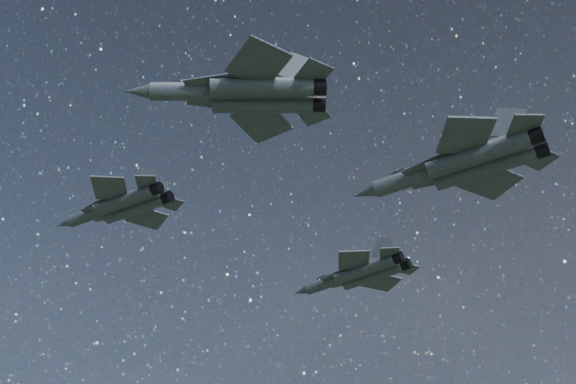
% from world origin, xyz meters
% --- Properties ---
extents(jet_lead, '(15.99, 11.26, 4.04)m').
position_xyz_m(jet_lead, '(-13.88, -6.29, 155.09)').
color(jet_lead, '#353D43').
extents(jet_left, '(17.38, 11.93, 4.36)m').
position_xyz_m(jet_left, '(5.16, 17.84, 154.94)').
color(jet_left, '#353D43').
extents(jet_right, '(18.32, 12.05, 4.70)m').
position_xyz_m(jet_right, '(6.27, -16.37, 154.83)').
color(jet_right, '#353D43').
extents(jet_slot, '(19.88, 13.94, 5.01)m').
position_xyz_m(jet_slot, '(22.01, -1.86, 152.61)').
color(jet_slot, '#353D43').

